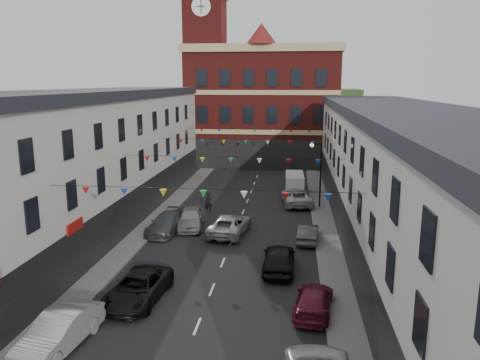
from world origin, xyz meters
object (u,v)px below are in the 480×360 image
at_px(car_right_f, 296,197).
at_px(car_left_e, 191,218).
at_px(pedestrian, 209,202).
at_px(white_van, 295,184).
at_px(car_right_e, 308,233).
at_px(street_lamp, 318,166).
at_px(car_left_b, 59,332).
at_px(car_left_c, 138,288).
at_px(car_right_d, 279,258).
at_px(car_left_d, 167,223).
at_px(moving_car, 230,225).
at_px(car_right_c, 314,300).

bearing_deg(car_right_f, car_left_e, 36.54).
bearing_deg(car_left_e, pedestrian, 74.77).
bearing_deg(white_van, car_right_e, -87.67).
bearing_deg(car_right_f, car_right_e, 86.68).
distance_m(street_lamp, car_left_b, 27.48).
height_order(street_lamp, white_van, street_lamp).
bearing_deg(car_right_f, car_left_c, 60.51).
bearing_deg(street_lamp, pedestrian, -165.48).
relative_size(car_right_d, pedestrian, 2.62).
distance_m(car_left_d, car_right_e, 10.70).
xyz_separation_m(street_lamp, white_van, (-2.04, 5.51, -2.87)).
distance_m(car_right_f, white_van, 4.49).
height_order(car_left_d, car_right_d, car_right_d).
distance_m(moving_car, pedestrian, 6.40).
relative_size(car_left_b, car_right_f, 0.87).
height_order(car_left_b, car_right_e, car_left_b).
distance_m(street_lamp, car_right_e, 9.92).
xyz_separation_m(street_lamp, car_left_e, (-10.15, -7.06, -3.10)).
relative_size(car_left_c, car_left_d, 1.04).
height_order(car_left_e, car_right_c, car_left_e).
relative_size(car_left_d, pedestrian, 2.79).
relative_size(car_left_c, pedestrian, 2.90).
distance_m(car_right_e, moving_car, 5.92).
xyz_separation_m(car_left_c, pedestrian, (0.60, 17.28, 0.18)).
xyz_separation_m(street_lamp, car_left_d, (-11.71, -8.42, -3.17)).
bearing_deg(car_right_c, car_left_e, -47.22).
distance_m(car_right_d, moving_car, 7.67).
bearing_deg(moving_car, pedestrian, -58.97).
bearing_deg(car_right_e, white_van, -80.83).
relative_size(car_left_b, car_right_e, 1.25).
height_order(car_left_d, car_right_e, car_left_d).
distance_m(car_right_d, pedestrian, 14.05).
bearing_deg(car_right_f, car_right_d, 78.32).
height_order(car_left_e, white_van, white_van).
bearing_deg(car_left_b, white_van, 78.65).
bearing_deg(white_van, pedestrian, -134.73).
bearing_deg(car_left_b, car_left_c, 75.31).
bearing_deg(car_left_e, moving_car, -28.37).
bearing_deg(car_left_d, pedestrian, 77.46).
height_order(street_lamp, car_right_f, street_lamp).
bearing_deg(white_van, car_right_c, -89.25).
bearing_deg(pedestrian, car_right_c, -64.59).
bearing_deg(moving_car, car_left_d, 7.96).
xyz_separation_m(car_left_b, car_right_c, (11.00, 4.55, -0.16)).
bearing_deg(street_lamp, white_van, 110.26).
distance_m(car_right_d, car_right_e, 5.88).
bearing_deg(car_right_e, moving_car, -4.61).
relative_size(car_left_c, car_right_d, 1.10).
height_order(car_right_c, pedestrian, pedestrian).
height_order(car_right_e, moving_car, moving_car).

